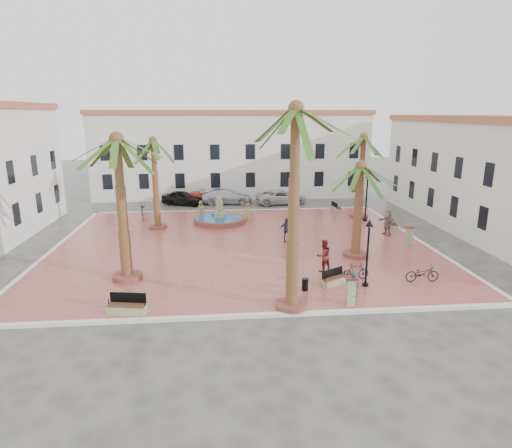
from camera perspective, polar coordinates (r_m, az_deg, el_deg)
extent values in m
plane|color=#56544F|center=(30.54, -1.87, -2.95)|extent=(120.00, 120.00, 0.00)
cube|color=#B8584C|center=(30.52, -1.87, -2.81)|extent=(26.00, 22.00, 0.15)
cube|color=silver|center=(41.13, -2.76, 1.78)|extent=(26.30, 0.30, 0.16)
cube|color=silver|center=(20.32, -0.05, -12.11)|extent=(26.30, 0.30, 0.16)
cube|color=silver|center=(33.79, 20.73, -2.04)|extent=(0.30, 22.30, 0.16)
cube|color=silver|center=(32.54, -25.42, -3.15)|extent=(0.30, 22.30, 0.16)
cube|color=white|center=(49.32, -3.27, 9.12)|extent=(30.00, 7.00, 9.00)
cube|color=#B4633F|center=(49.10, -3.35, 14.65)|extent=(30.40, 7.40, 0.50)
cube|color=black|center=(47.55, -19.16, 5.34)|extent=(1.00, 0.12, 1.60)
cube|color=black|center=(46.78, -14.69, 5.53)|extent=(1.00, 0.12, 1.60)
cube|color=black|center=(46.30, -10.09, 5.69)|extent=(1.00, 0.12, 1.60)
cube|color=black|center=(46.13, -5.42, 5.82)|extent=(1.00, 0.12, 1.60)
cube|color=black|center=(46.26, -0.75, 5.91)|extent=(1.00, 0.12, 1.60)
cube|color=black|center=(46.69, 3.87, 5.96)|extent=(1.00, 0.12, 1.60)
cube|color=black|center=(47.42, 8.38, 5.97)|extent=(1.00, 0.12, 1.60)
cube|color=black|center=(48.42, 12.72, 5.94)|extent=(1.00, 0.12, 1.60)
cube|color=black|center=(47.20, -19.47, 8.93)|extent=(1.00, 0.12, 1.60)
cube|color=black|center=(46.42, -14.93, 9.18)|extent=(1.00, 0.12, 1.60)
cube|color=black|center=(45.95, -10.26, 9.39)|extent=(1.00, 0.12, 1.60)
cube|color=black|center=(45.77, -5.51, 9.53)|extent=(1.00, 0.12, 1.60)
cube|color=black|center=(45.90, -0.76, 9.61)|extent=(1.00, 0.12, 1.60)
cube|color=black|center=(46.34, 3.93, 9.63)|extent=(1.00, 0.12, 1.60)
cube|color=black|center=(47.07, 8.51, 9.58)|extent=(1.00, 0.12, 1.60)
cube|color=black|center=(48.08, 12.92, 9.48)|extent=(1.00, 0.12, 1.60)
cube|color=white|center=(38.17, 29.55, 5.26)|extent=(7.00, 26.00, 8.50)
cube|color=#B4633F|center=(37.84, 30.42, 11.97)|extent=(7.40, 26.40, 0.50)
cube|color=black|center=(33.29, 28.07, 0.71)|extent=(0.12, 1.00, 1.60)
cube|color=black|center=(36.36, 24.95, 2.12)|extent=(0.12, 1.00, 1.60)
cube|color=black|center=(39.55, 22.32, 3.31)|extent=(0.12, 1.00, 1.60)
cube|color=black|center=(42.83, 20.09, 4.31)|extent=(0.12, 1.00, 1.60)
cube|color=black|center=(46.17, 18.17, 5.16)|extent=(0.12, 1.00, 1.60)
cube|color=black|center=(32.78, 28.69, 5.80)|extent=(0.12, 1.00, 1.60)
cube|color=black|center=(35.91, 25.46, 6.80)|extent=(0.12, 1.00, 1.60)
cube|color=black|center=(39.13, 22.75, 7.61)|extent=(0.12, 1.00, 1.60)
cube|color=black|center=(42.44, 20.44, 8.29)|extent=(0.12, 1.00, 1.60)
cube|color=black|center=(45.81, 18.47, 8.86)|extent=(0.12, 1.00, 1.60)
cube|color=black|center=(34.97, -29.34, 1.15)|extent=(0.12, 1.00, 1.60)
cube|color=black|center=(38.57, -26.99, 2.54)|extent=(0.12, 1.00, 1.60)
cube|color=black|center=(42.24, -25.05, 3.69)|extent=(0.12, 1.00, 1.60)
cube|color=black|center=(34.49, -29.96, 6.00)|extent=(0.12, 1.00, 1.60)
cube|color=black|center=(38.13, -27.51, 6.94)|extent=(0.12, 1.00, 1.60)
cube|color=black|center=(41.84, -25.49, 7.72)|extent=(0.12, 1.00, 1.60)
cylinder|color=brown|center=(36.50, -4.87, 0.53)|extent=(4.41, 4.41, 0.42)
cylinder|color=#194C8C|center=(36.45, -4.88, 0.82)|extent=(3.89, 3.89, 0.06)
cylinder|color=#919A62|center=(36.45, -4.88, 0.85)|extent=(0.95, 0.95, 0.84)
cylinder|color=#919A62|center=(36.26, -4.91, 2.14)|extent=(0.63, 0.63, 1.26)
sphere|color=#919A62|center=(36.10, -4.93, 3.36)|extent=(0.46, 0.46, 0.46)
cylinder|color=brown|center=(35.53, -12.94, -0.36)|extent=(1.44, 1.44, 0.22)
cylinder|color=brown|center=(34.81, -13.27, 5.23)|extent=(0.47, 0.47, 6.79)
sphere|color=brown|center=(34.44, -13.60, 10.80)|extent=(0.63, 0.63, 0.63)
cylinder|color=brown|center=(25.33, -16.76, -6.71)|extent=(1.68, 1.68, 0.25)
cylinder|color=brown|center=(24.23, -17.43, 1.90)|extent=(0.54, 0.54, 7.52)
sphere|color=brown|center=(23.73, -18.13, 10.79)|extent=(0.73, 0.73, 0.73)
cylinder|color=brown|center=(20.98, 4.75, -10.69)|extent=(1.57, 1.57, 0.24)
cylinder|color=brown|center=(19.46, 5.03, 1.73)|extent=(0.51, 0.51, 9.02)
sphere|color=brown|center=(18.98, 5.35, 15.13)|extent=(0.69, 0.69, 0.69)
cylinder|color=brown|center=(28.67, 13.09, -3.96)|extent=(1.55, 1.55, 0.23)
cylinder|color=brown|center=(27.89, 13.44, 1.79)|extent=(0.50, 0.50, 5.66)
sphere|color=brown|center=(27.42, 13.79, 7.57)|extent=(0.68, 0.68, 0.68)
cylinder|color=brown|center=(39.34, 13.55, 1.07)|extent=(1.58, 1.58, 0.24)
cylinder|color=brown|center=(38.69, 13.86, 6.19)|extent=(0.51, 0.51, 6.87)
sphere|color=brown|center=(38.36, 14.18, 11.27)|extent=(0.69, 0.69, 0.69)
cube|color=#919A62|center=(21.13, -16.80, -10.87)|extent=(1.88, 0.84, 0.40)
cube|color=#56351E|center=(21.03, -16.85, -10.30)|extent=(1.78, 0.78, 0.06)
cube|color=black|center=(21.11, -16.69, -9.38)|extent=(1.70, 0.33, 0.51)
cylinder|color=black|center=(21.29, -19.06, -9.80)|extent=(0.05, 0.05, 0.30)
cylinder|color=black|center=(20.70, -14.62, -10.18)|extent=(0.05, 0.05, 0.30)
cube|color=#919A62|center=(23.85, 10.44, -7.51)|extent=(1.64, 1.24, 0.36)
cube|color=#56351E|center=(23.78, 10.46, -7.06)|extent=(1.54, 1.16, 0.05)
cube|color=black|center=(23.82, 10.15, -6.38)|extent=(1.33, 0.81, 0.45)
cylinder|color=black|center=(23.23, 9.15, -7.24)|extent=(0.05, 0.05, 0.27)
cylinder|color=black|center=(24.26, 11.73, -6.40)|extent=(0.05, 0.05, 0.27)
cube|color=#919A62|center=(36.40, 17.68, -0.20)|extent=(0.67, 1.70, 0.37)
cube|color=#56351E|center=(36.35, 17.71, 0.12)|extent=(0.61, 1.60, 0.06)
cube|color=black|center=(36.23, 17.43, 0.50)|extent=(0.20, 1.56, 0.46)
cylinder|color=black|center=(35.60, 18.08, -0.02)|extent=(0.05, 0.05, 0.28)
cylinder|color=black|center=(37.05, 17.38, 0.59)|extent=(0.05, 0.05, 0.28)
cube|color=#919A62|center=(41.48, 10.63, 2.00)|extent=(0.65, 1.64, 0.36)
cube|color=#56351E|center=(41.43, 10.65, 2.28)|extent=(0.60, 1.55, 0.05)
cube|color=black|center=(41.31, 10.41, 2.59)|extent=(0.20, 1.51, 0.45)
cylinder|color=black|center=(40.72, 11.04, 2.20)|extent=(0.05, 0.05, 0.27)
cylinder|color=black|center=(42.10, 10.28, 2.64)|extent=(0.05, 0.05, 0.27)
cylinder|color=black|center=(24.06, 14.37, -7.82)|extent=(0.33, 0.33, 0.15)
cylinder|color=black|center=(23.48, 14.62, -4.06)|extent=(0.11, 0.11, 3.29)
cone|color=black|center=(22.99, 14.91, 0.15)|extent=(0.40, 0.40, 0.37)
sphere|color=beige|center=(23.02, 14.88, -0.18)|extent=(0.22, 0.22, 0.22)
cylinder|color=black|center=(38.12, 14.32, 0.53)|extent=(0.37, 0.37, 0.16)
cylinder|color=black|center=(37.73, 14.50, 3.27)|extent=(0.12, 0.12, 3.67)
cone|color=black|center=(37.40, 14.69, 6.25)|extent=(0.45, 0.45, 0.41)
sphere|color=beige|center=(37.43, 14.68, 6.02)|extent=(0.24, 0.24, 0.24)
cube|color=#919A62|center=(21.41, 12.49, -8.84)|extent=(0.42, 0.42, 1.34)
cube|color=brown|center=(21.14, 12.59, -7.05)|extent=(0.53, 0.53, 0.10)
cube|color=#919A62|center=(37.17, -1.16, 1.50)|extent=(0.43, 0.43, 1.25)
cube|color=brown|center=(37.02, -1.16, 2.51)|extent=(0.54, 0.54, 0.10)
cube|color=#919A62|center=(31.95, 19.74, -1.57)|extent=(0.45, 0.45, 1.26)
cube|color=brown|center=(31.77, 19.85, -0.40)|extent=(0.56, 0.56, 0.10)
cylinder|color=black|center=(22.82, 6.56, -8.01)|extent=(0.33, 0.33, 0.65)
imported|color=#363D4D|center=(21.35, 12.73, -8.28)|extent=(0.70, 0.50, 1.79)
imported|color=black|center=(25.42, 21.29, -6.14)|extent=(1.89, 0.72, 0.98)
imported|color=maroon|center=(25.38, 9.00, -4.17)|extent=(1.14, 1.02, 1.94)
imported|color=black|center=(24.60, 13.10, -6.18)|extent=(1.68, 0.68, 0.98)
imported|color=#817156|center=(38.28, -7.34, 1.98)|extent=(0.85, 0.67, 1.53)
imported|color=#2C3451|center=(30.89, 4.08, -0.77)|extent=(1.05, 0.46, 1.78)
imported|color=#424246|center=(38.12, -14.82, 1.57)|extent=(0.84, 1.12, 1.55)
imported|color=#78675F|center=(34.07, 17.11, 0.20)|extent=(1.12, 1.87, 1.92)
imported|color=black|center=(44.62, -9.74, 3.46)|extent=(4.62, 3.04, 1.46)
imported|color=maroon|center=(44.89, -7.35, 3.48)|extent=(3.98, 1.92, 1.26)
imported|color=silver|center=(44.66, -3.97, 3.69)|extent=(5.41, 2.44, 1.54)
imported|color=beige|center=(44.57, 3.38, 3.63)|extent=(5.52, 3.10, 1.46)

